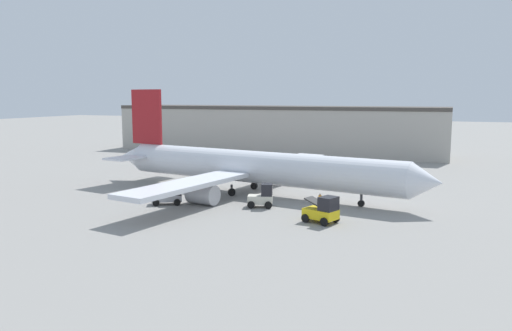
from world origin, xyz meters
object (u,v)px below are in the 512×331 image
(ground_crew_worker, at_px, (320,201))
(pushback_tug, at_px, (262,197))
(airplane, at_px, (248,167))
(baggage_tug, at_px, (170,196))
(belt_loader_truck, at_px, (323,210))

(ground_crew_worker, distance_m, pushback_tug, 6.15)
(airplane, bearing_deg, pushback_tug, -46.55)
(baggage_tug, bearing_deg, ground_crew_worker, -14.66)
(ground_crew_worker, xyz_separation_m, pushback_tug, (-5.94, -1.57, 0.26))
(airplane, bearing_deg, ground_crew_worker, -16.20)
(airplane, relative_size, ground_crew_worker, 27.11)
(belt_loader_truck, bearing_deg, baggage_tug, -165.58)
(pushback_tug, bearing_deg, baggage_tug, 176.34)
(pushback_tug, bearing_deg, ground_crew_worker, -2.26)
(baggage_tug, distance_m, belt_loader_truck, 17.77)
(ground_crew_worker, relative_size, baggage_tug, 0.46)
(ground_crew_worker, xyz_separation_m, belt_loader_truck, (1.73, -5.73, 0.32))
(baggage_tug, xyz_separation_m, belt_loader_truck, (17.68, -1.77, 0.25))
(baggage_tug, bearing_deg, belt_loader_truck, -34.31)
(belt_loader_truck, height_order, pushback_tug, belt_loader_truck)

